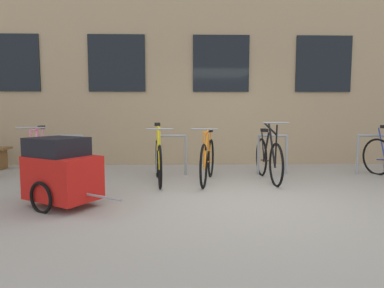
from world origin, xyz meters
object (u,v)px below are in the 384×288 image
at_px(bicycle_yellow, 158,160).
at_px(bicycle_orange, 208,160).
at_px(bicycle_pink, 39,161).
at_px(bike_trailer, 61,171).
at_px(bicycle_black, 268,158).

height_order(bicycle_yellow, bicycle_orange, bicycle_yellow).
bearing_deg(bicycle_pink, bike_trailer, -57.83).
relative_size(bicycle_black, bicycle_orange, 1.00).
height_order(bicycle_black, bicycle_orange, bicycle_black).
height_order(bicycle_black, bike_trailer, bicycle_black).
relative_size(bicycle_yellow, bicycle_pink, 0.98).
height_order(bicycle_yellow, bike_trailer, bicycle_yellow).
height_order(bicycle_orange, bike_trailer, bicycle_orange).
bearing_deg(bicycle_orange, bike_trailer, -143.34).
bearing_deg(bicycle_orange, bicycle_yellow, -179.75).
distance_m(bicycle_black, bicycle_pink, 4.11).
bearing_deg(bicycle_black, bike_trailer, -153.12).
height_order(bicycle_black, bicycle_pink, bicycle_black).
xyz_separation_m(bicycle_yellow, bicycle_pink, (-2.12, 0.04, -0.02)).
distance_m(bicycle_yellow, bicycle_pink, 2.12).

